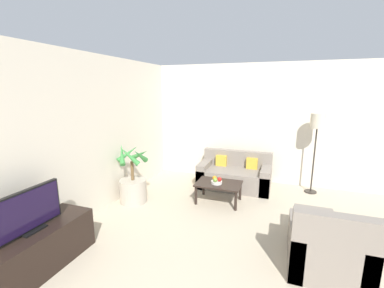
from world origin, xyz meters
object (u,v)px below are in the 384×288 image
armchair (327,250)px  coffee_table (219,186)px  potted_palm (133,185)px  floor_lamp (317,127)px  tv_console (35,251)px  ottoman (313,224)px  sofa_loveseat (235,175)px  television (29,211)px  apple_red (220,179)px  apple_green (215,180)px  orange_fruit (215,178)px  fruit_bowl (217,182)px

armchair → coffee_table: bearing=139.3°
potted_palm → coffee_table: bearing=19.1°
floor_lamp → armchair: bearing=-91.1°
tv_console → ottoman: bearing=31.1°
potted_palm → sofa_loveseat: (1.69, 1.42, -0.08)m
potted_palm → ottoman: bearing=-2.6°
television → coffee_table: bearing=58.6°
floor_lamp → sofa_loveseat: bearing=-171.8°
apple_red → apple_green: size_ratio=1.07×
apple_red → sofa_loveseat: bearing=82.8°
orange_fruit → ottoman: 1.82m
tv_console → television: (0.00, 0.00, 0.51)m
coffee_table → floor_lamp: bearing=33.0°
armchair → potted_palm: bearing=164.4°
tv_console → potted_palm: 2.06m
sofa_loveseat → apple_green: bearing=-100.6°
potted_palm → floor_lamp: 3.80m
coffee_table → apple_green: apple_green is taller
coffee_table → apple_green: bearing=-111.3°
armchair → sofa_loveseat: bearing=123.3°
television → sofa_loveseat: 3.92m
potted_palm → apple_red: size_ratio=14.00×
tv_console → apple_red: size_ratio=16.93×
television → ottoman: television is taller
tv_console → fruit_bowl: (1.55, 2.55, 0.15)m
apple_red → ottoman: size_ratio=0.15×
coffee_table → orange_fruit: 0.17m
sofa_loveseat → armchair: bearing=-56.7°
orange_fruit → coffee_table: bearing=12.9°
coffee_table → orange_fruit: bearing=-167.1°
apple_green → ottoman: (1.64, -0.57, -0.29)m
tv_console → apple_red: 3.01m
television → apple_green: bearing=58.3°
potted_palm → sofa_loveseat: bearing=40.1°
tv_console → floor_lamp: (3.30, 3.71, 1.12)m
tv_console → armchair: 3.45m
potted_palm → apple_green: bearing=15.9°
tv_console → floor_lamp: 5.09m
orange_fruit → armchair: 2.26m
tv_console → coffee_table: 3.04m
tv_console → sofa_loveseat: bearing=63.6°
apple_red → fruit_bowl: bearing=174.3°
potted_palm → sofa_loveseat: potted_palm is taller
potted_palm → apple_green: potted_palm is taller
fruit_bowl → apple_green: 0.09m
floor_lamp → fruit_bowl: bearing=-146.4°
sofa_loveseat → apple_red: (-0.12, -0.94, 0.21)m
floor_lamp → armchair: floor_lamp is taller
apple_red → orange_fruit: size_ratio=0.99×
potted_palm → orange_fruit: bearing=19.4°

